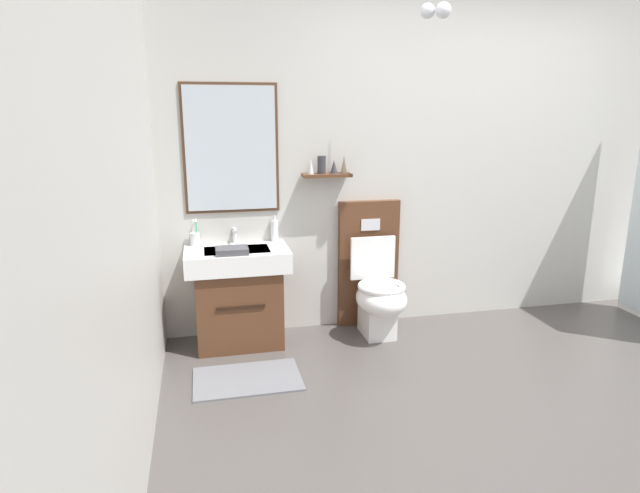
{
  "coord_description": "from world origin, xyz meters",
  "views": [
    {
      "loc": [
        -2.06,
        -2.3,
        1.66
      ],
      "look_at": [
        -1.27,
        1.21,
        0.75
      ],
      "focal_mm": 29.98,
      "sensor_mm": 36.0,
      "label": 1
    }
  ],
  "objects_px": {
    "soap_dispenser": "(274,230)",
    "folded_hand_towel": "(232,251)",
    "vanity_sink_left": "(238,293)",
    "toothbrush_cup": "(195,238)",
    "toilet": "(375,285)"
  },
  "relations": [
    {
      "from": "soap_dispenser",
      "to": "folded_hand_towel",
      "type": "bearing_deg",
      "value": -137.97
    },
    {
      "from": "vanity_sink_left",
      "to": "folded_hand_towel",
      "type": "bearing_deg",
      "value": -106.43
    },
    {
      "from": "toothbrush_cup",
      "to": "vanity_sink_left",
      "type": "bearing_deg",
      "value": -28.78
    },
    {
      "from": "vanity_sink_left",
      "to": "toilet",
      "type": "relative_size",
      "value": 0.73
    },
    {
      "from": "vanity_sink_left",
      "to": "toothbrush_cup",
      "type": "relative_size",
      "value": 3.67
    },
    {
      "from": "vanity_sink_left",
      "to": "soap_dispenser",
      "type": "xyz_separation_m",
      "value": [
        0.3,
        0.17,
        0.42
      ]
    },
    {
      "from": "toothbrush_cup",
      "to": "soap_dispenser",
      "type": "xyz_separation_m",
      "value": [
        0.58,
        0.01,
        0.03
      ]
    },
    {
      "from": "vanity_sink_left",
      "to": "toilet",
      "type": "distance_m",
      "value": 1.04
    },
    {
      "from": "toothbrush_cup",
      "to": "folded_hand_towel",
      "type": "bearing_deg",
      "value": -49.99
    },
    {
      "from": "toothbrush_cup",
      "to": "folded_hand_towel",
      "type": "relative_size",
      "value": 0.91
    },
    {
      "from": "vanity_sink_left",
      "to": "soap_dispenser",
      "type": "bearing_deg",
      "value": 29.45
    },
    {
      "from": "soap_dispenser",
      "to": "folded_hand_towel",
      "type": "relative_size",
      "value": 0.88
    },
    {
      "from": "folded_hand_towel",
      "to": "vanity_sink_left",
      "type": "bearing_deg",
      "value": 73.57
    },
    {
      "from": "toilet",
      "to": "toothbrush_cup",
      "type": "xyz_separation_m",
      "value": [
        -1.32,
        0.16,
        0.4
      ]
    },
    {
      "from": "toilet",
      "to": "folded_hand_towel",
      "type": "relative_size",
      "value": 4.55
    }
  ]
}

